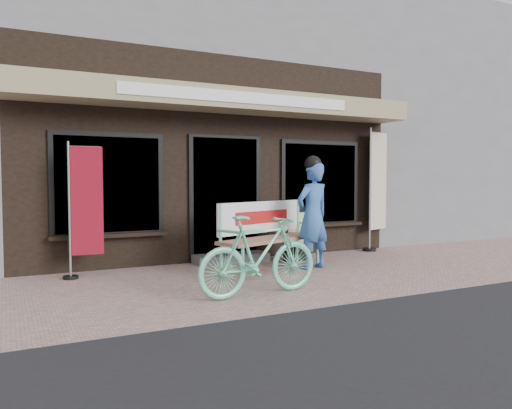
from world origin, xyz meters
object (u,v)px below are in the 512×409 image
nobori_red (84,208)px  menu_stand (296,234)px  bench (268,230)px  bicycle (259,255)px  nobori_cream (377,187)px  person (313,213)px

nobori_red → menu_stand: bearing=1.4°
bench → menu_stand: 0.95m
bicycle → menu_stand: (1.73, 1.98, -0.02)m
bench → nobori_cream: bearing=-2.2°
bench → bicycle: bearing=-141.1°
bench → nobori_red: (-2.69, 0.61, 0.39)m
menu_stand → bicycle: bearing=-135.3°
bicycle → nobori_cream: nobori_cream is taller
person → nobori_cream: nobori_cream is taller
bench → bicycle: size_ratio=1.23×
bench → person: 0.77m
bench → nobori_red: nobori_red is taller
nobori_red → bench: bearing=-9.1°
person → menu_stand: size_ratio=1.94×
bench → nobori_cream: size_ratio=0.83×
nobori_red → nobori_cream: 5.71m
menu_stand → nobori_cream: bearing=8.0°
bicycle → menu_stand: size_ratio=1.78×
person → bicycle: 2.08m
bench → person: person is taller
bicycle → nobori_red: 2.80m
nobori_cream → bench: bearing=179.9°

